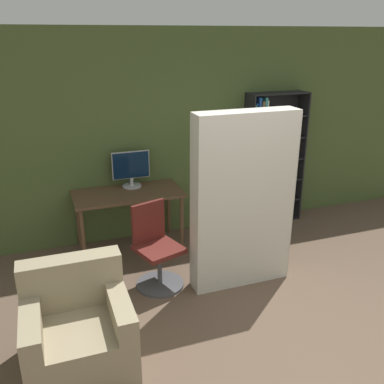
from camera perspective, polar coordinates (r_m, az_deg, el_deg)
ground_plane at (r=3.98m, az=15.22°, el=-21.46°), size 16.00×16.00×0.00m
wall_back at (r=5.75m, az=-0.28°, el=7.73°), size 8.00×0.06×2.70m
desk at (r=5.37m, az=-8.50°, el=-1.04°), size 1.33×0.68×0.77m
monitor at (r=5.46m, az=-8.13°, el=3.17°), size 0.48×0.24×0.46m
office_chair at (r=4.69m, az=-4.76°, el=-8.16°), size 0.55×0.55×0.92m
bookshelf at (r=6.16m, az=9.90°, el=4.49°), size 0.85×0.30×1.86m
mattress_near at (r=4.51m, az=6.86°, el=-1.26°), size 1.09×0.27×1.91m
armchair at (r=3.83m, az=-14.99°, el=-17.12°), size 0.85×0.80×0.85m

